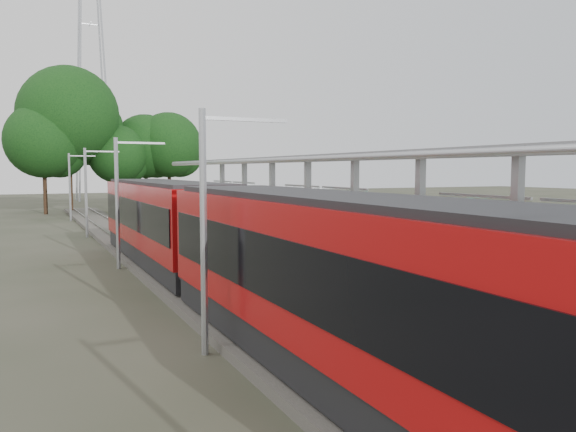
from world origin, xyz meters
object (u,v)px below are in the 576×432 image
(bench_mid, at_px, (427,245))
(litter_bin, at_px, (330,240))
(info_pillar_far, at_px, (274,214))
(bench_far, at_px, (292,220))
(train, at_px, (218,237))
(info_pillar_near, at_px, (401,238))

(bench_mid, height_order, litter_bin, bench_mid)
(info_pillar_far, distance_m, litter_bin, 7.40)
(bench_mid, distance_m, info_pillar_far, 10.57)
(bench_far, distance_m, litter_bin, 7.61)
(bench_mid, bearing_deg, train, -179.49)
(info_pillar_far, bearing_deg, train, -102.87)
(litter_bin, bearing_deg, info_pillar_far, 82.52)
(bench_mid, bearing_deg, bench_far, 98.89)
(litter_bin, bearing_deg, train, -157.28)
(train, xyz_separation_m, info_pillar_far, (6.08, 9.47, -0.19))
(info_pillar_far, relative_size, litter_bin, 2.36)
(train, distance_m, info_pillar_far, 11.26)
(train, xyz_separation_m, bench_far, (7.11, 9.49, -0.51))
(bench_mid, height_order, info_pillar_far, info_pillar_far)
(bench_far, bearing_deg, bench_mid, -68.71)
(bench_far, bearing_deg, info_pillar_near, -75.69)
(info_pillar_near, relative_size, litter_bin, 2.39)
(bench_far, xyz_separation_m, litter_bin, (-1.99, -7.35, -0.12))
(train, relative_size, bench_mid, 18.50)
(info_pillar_far, bearing_deg, info_pillar_near, -71.74)
(bench_far, distance_m, info_pillar_far, 1.08)
(train, height_order, info_pillar_near, train)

